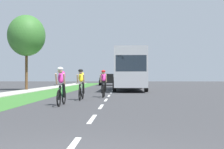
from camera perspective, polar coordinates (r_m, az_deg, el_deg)
The scene contains 10 objects.
ground_plane at distance 23.69m, azimuth -0.05°, elevation -3.34°, with size 120.00×120.00×0.00m, color #38383A.
grass_verge at distance 24.30m, azimuth -11.12°, elevation -3.25°, with size 2.80×70.00×0.01m, color #38722D.
sidewalk_concrete at distance 24.95m, azimuth -16.46°, elevation -3.16°, with size 1.96×70.00×0.10m, color #B2ADA3.
lane_markings_center at distance 27.68m, azimuth 0.24°, elevation -2.92°, with size 0.12×54.30×0.01m.
cyclist_lead at distance 12.53m, azimuth -9.56°, elevation -2.13°, with size 0.42×1.72×1.58m.
cyclist_trailing at distance 15.52m, azimuth -5.84°, elevation -1.82°, with size 0.42×1.72×1.58m.
cyclist_distant at distance 17.50m, azimuth -1.59°, elevation -1.67°, with size 0.42×1.72×1.58m.
bus_silver at distance 27.68m, azimuth 3.28°, elevation 1.17°, with size 2.78×11.60×3.48m.
pickup_black at distance 43.76m, azimuth -0.88°, elevation -0.96°, with size 2.22×5.10×1.64m.
street_tree_near at distance 28.24m, azimuth -15.87°, elevation 7.07°, with size 3.34×3.34×6.74m.
Camera 1 is at (0.85, -3.64, 1.17)m, focal length 48.33 mm.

